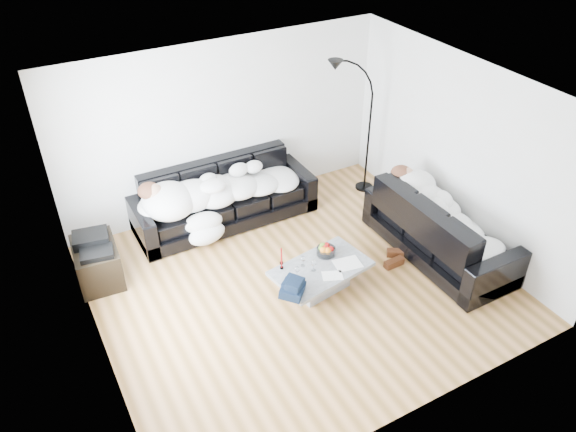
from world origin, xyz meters
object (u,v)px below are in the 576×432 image
sleeper_back (225,185)px  av_cabinet (98,263)px  sleeper_right (443,214)px  shoes (396,258)px  stereo (92,242)px  fruit_bowl (326,250)px  floor_lamp (369,133)px  sofa_right (441,227)px  candle_left (282,261)px  sofa_back (224,195)px  candle_right (281,256)px  wine_glass_b (297,272)px  wine_glass_c (314,265)px  coffee_table (321,278)px  wine_glass_a (303,261)px

sleeper_back → av_cabinet: (-2.00, -0.40, -0.38)m
sleeper_right → av_cabinet: size_ratio=2.46×
shoes → stereo: (-3.64, 1.59, 0.55)m
fruit_bowl → floor_lamp: bearing=42.0°
sofa_right → candle_left: bearing=80.8°
fruit_bowl → av_cabinet: size_ratio=0.32×
sofa_back → floor_lamp: (2.38, -0.25, 0.57)m
sleeper_back → candle_right: bearing=-88.6°
sofa_back → wine_glass_b: bearing=-87.5°
sofa_right → wine_glass_c: size_ratio=13.81×
candle_left → stereo: (-1.99, 1.35, 0.12)m
candle_right → fruit_bowl: bearing=-10.2°
coffee_table → shoes: 1.20m
wine_glass_a → candle_left: candle_left is taller
sofa_back → sleeper_right: sleeper_right is taller
candle_right → stereo: size_ratio=0.56×
candle_right → wine_glass_a: bearing=-37.5°
sofa_back → candle_right: 1.71m
coffee_table → candle_left: size_ratio=5.05×
coffee_table → candle_left: 0.58m
sofa_back → floor_lamp: 2.46m
coffee_table → floor_lamp: bearing=42.3°
sleeper_back → fruit_bowl: (0.64, -1.77, -0.21)m
floor_lamp → wine_glass_c: bearing=-132.4°
candle_left → candle_right: 0.09m
wine_glass_c → floor_lamp: bearing=40.8°
wine_glass_a → fruit_bowl: bearing=8.8°
sleeper_back → stereo: bearing=-168.7°
av_cabinet → stereo: stereo is taller
sleeper_right → wine_glass_a: 2.03m
wine_glass_c → wine_glass_a: bearing=118.2°
wine_glass_b → candle_left: bearing=111.4°
stereo → fruit_bowl: bearing=-17.4°
sleeper_back → fruit_bowl: 1.89m
coffee_table → fruit_bowl: 0.37m
fruit_bowl → candle_left: candle_left is taller
sleeper_right → wine_glass_a: size_ratio=12.72×
candle_right → sofa_back: bearing=91.3°
stereo → wine_glass_b: bearing=-27.1°
sofa_back → av_cabinet: bearing=-167.3°
candle_left → av_cabinet: (-1.99, 1.35, -0.21)m
sleeper_right → av_cabinet: bearing=68.0°
fruit_bowl → candle_right: (-0.60, 0.11, 0.05)m
wine_glass_b → candle_left: 0.25m
wine_glass_c → candle_left: bearing=146.2°
sleeper_right → av_cabinet: (-4.25, 1.72, -0.39)m
wine_glass_a → wine_glass_b: bearing=-138.1°
wine_glass_c → av_cabinet: 2.82m
sleeper_back → floor_lamp: 2.41m
sleeper_right → floor_lamp: 1.94m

